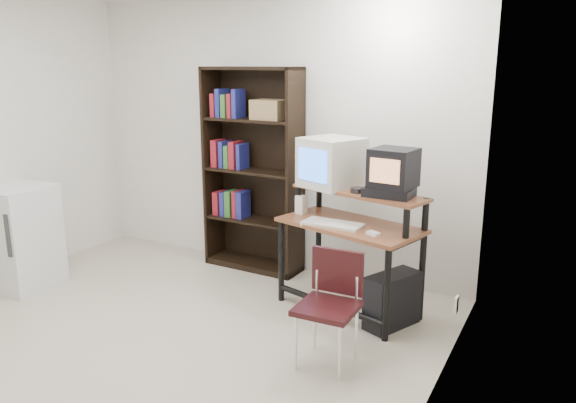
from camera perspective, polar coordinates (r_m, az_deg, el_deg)
The scene contains 17 objects.
floor at distance 4.25m, azimuth -15.42°, elevation -14.34°, with size 4.00×4.00×0.01m, color beige.
back_wall at distance 5.42m, azimuth -1.77°, elevation 6.76°, with size 4.00×0.01×2.60m, color silver.
right_wall at distance 2.84m, azimuth 13.75°, elevation -0.18°, with size 0.01×4.00×2.60m, color silver.
computer_desk at distance 4.51m, azimuth 6.44°, elevation -2.85°, with size 1.24×0.85×0.98m.
crt_monitor at distance 4.65m, azimuth 4.45°, elevation 3.98°, with size 0.56×0.56×0.41m.
vcr at distance 4.35m, azimuth 10.24°, elevation 0.89°, with size 0.36×0.26×0.08m, color black.
crt_tv at distance 4.33m, azimuth 10.67°, elevation 3.37°, with size 0.35×0.35×0.30m.
cd_spindle at distance 4.44m, azimuth 7.11°, elevation 1.08°, with size 0.12×0.12×0.05m, color #26262B.
keyboard at distance 4.42m, azimuth 4.58°, elevation -2.37°, with size 0.47×0.21×0.04m, color beige.
mousepad at distance 4.21m, azimuth 8.74°, elevation -3.52°, with size 0.22×0.18×0.01m, color black.
mouse at distance 4.20m, azimuth 8.64°, elevation -3.28°, with size 0.10×0.06×0.03m, color white.
desk_speaker at distance 4.73m, azimuth 1.35°, elevation -0.40°, with size 0.08×0.07×0.17m, color beige.
pc_tower at distance 4.42m, azimuth 10.54°, elevation -9.82°, with size 0.20×0.45×0.42m, color black.
school_chair at distance 3.79m, azimuth 4.39°, elevation -9.60°, with size 0.39×0.39×0.76m.
bookshelf at distance 5.40m, azimuth -3.50°, elevation 3.38°, with size 0.98×0.36×1.94m.
mini_fridge at distance 5.58m, azimuth -25.64°, elevation -3.24°, with size 0.56×0.56×0.92m.
wall_outlet at distance 4.23m, azimuth 16.72°, elevation -10.00°, with size 0.02×0.08×0.12m, color beige.
Camera 1 is at (2.65, -2.68, 1.97)m, focal length 35.00 mm.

